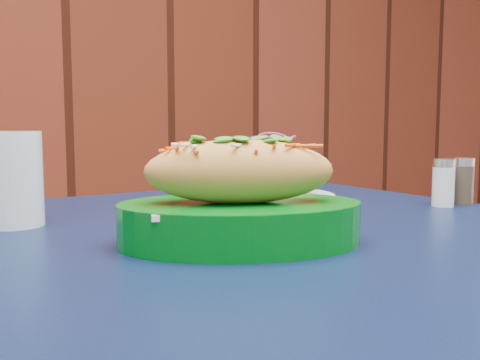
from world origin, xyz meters
TOP-DOWN VIEW (x-y plane):
  - cafe_table at (-0.13, 1.54)m, footprint 0.81×0.81m
  - banh_mi_basket at (-0.19, 1.48)m, footprint 0.29×0.25m
  - salad_plate at (0.01, 1.71)m, footprint 0.20×0.20m
  - water_glass at (-0.37, 1.71)m, footprint 0.07×0.07m
  - salt_shaker at (0.20, 1.54)m, footprint 0.03×0.03m
  - pepper_shaker at (0.25, 1.54)m, footprint 0.03×0.03m

SIDE VIEW (x-z plane):
  - cafe_table at x=-0.13m, z-range 0.29..1.04m
  - salt_shaker at x=0.20m, z-range 0.75..0.82m
  - pepper_shaker at x=0.25m, z-range 0.75..0.82m
  - salad_plate at x=0.01m, z-range 0.74..0.84m
  - banh_mi_basket at x=-0.19m, z-range 0.74..0.85m
  - water_glass at x=-0.37m, z-range 0.75..0.86m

